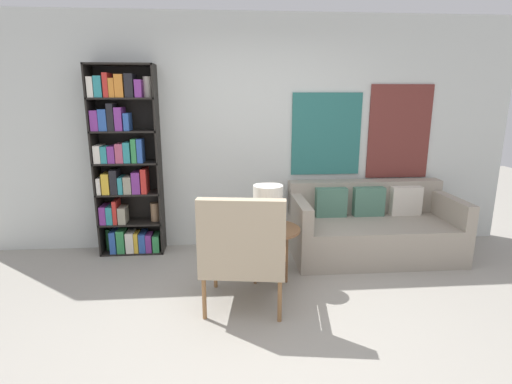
% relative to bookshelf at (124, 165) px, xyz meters
% --- Properties ---
extents(ground_plane, '(14.00, 14.00, 0.00)m').
position_rel_bookshelf_xyz_m(ground_plane, '(1.39, -1.84, -1.04)').
color(ground_plane, '#9E998E').
extents(wall_back, '(6.40, 0.08, 2.70)m').
position_rel_bookshelf_xyz_m(wall_back, '(1.43, 0.19, 0.31)').
color(wall_back, silver).
rests_on(wall_back, ground_plane).
extents(bookshelf, '(0.72, 0.30, 2.13)m').
position_rel_bookshelf_xyz_m(bookshelf, '(0.00, 0.00, 0.00)').
color(bookshelf, black).
rests_on(bookshelf, ground_plane).
extents(armchair, '(0.78, 0.74, 1.03)m').
position_rel_bookshelf_xyz_m(armchair, '(1.26, -1.44, -0.47)').
color(armchair, olive).
rests_on(armchair, ground_plane).
extents(couch, '(1.83, 0.92, 0.81)m').
position_rel_bookshelf_xyz_m(couch, '(2.80, -0.29, -0.73)').
color(couch, '#9E9384').
rests_on(couch, ground_plane).
extents(side_table, '(0.59, 0.59, 0.54)m').
position_rel_bookshelf_xyz_m(side_table, '(1.56, -0.85, -0.55)').
color(side_table, brown).
rests_on(side_table, ground_plane).
extents(table_lamp, '(0.29, 0.29, 0.42)m').
position_rel_bookshelf_xyz_m(table_lamp, '(1.54, -0.80, -0.25)').
color(table_lamp, '#A59E93').
rests_on(table_lamp, side_table).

